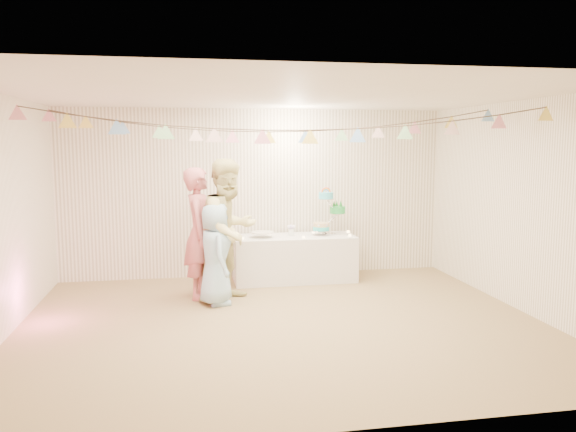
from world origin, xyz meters
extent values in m
plane|color=olive|center=(0.00, 0.00, 0.00)|extent=(6.00, 6.00, 0.00)
plane|color=silver|center=(0.00, 0.00, 2.60)|extent=(6.00, 6.00, 0.00)
plane|color=white|center=(0.00, 2.50, 1.30)|extent=(6.00, 6.00, 0.00)
plane|color=white|center=(0.00, -2.50, 1.30)|extent=(6.00, 6.00, 0.00)
plane|color=white|center=(3.00, 0.00, 1.30)|extent=(5.00, 5.00, 0.00)
cube|color=silver|center=(0.52, 2.02, 0.34)|extent=(1.82, 0.73, 0.68)
cylinder|color=white|center=(0.03, 1.97, 0.76)|extent=(0.34, 0.34, 0.02)
imported|color=#C4666B|center=(-0.91, 1.32, 0.88)|extent=(0.51, 0.70, 1.76)
imported|color=#D9CC85|center=(-0.53, 1.12, 0.94)|extent=(1.16, 1.13, 1.88)
imported|color=#9DC6DE|center=(-0.72, 0.95, 0.66)|extent=(0.51, 0.70, 1.32)
cylinder|color=#FFD88C|center=(-0.28, 1.87, 0.70)|extent=(0.04, 0.04, 0.03)
cylinder|color=#FFD88C|center=(0.17, 2.20, 0.70)|extent=(0.04, 0.04, 0.03)
cylinder|color=#FFD88C|center=(0.62, 1.80, 0.70)|extent=(0.04, 0.04, 0.03)
cylinder|color=#FFD88C|center=(0.87, 2.24, 0.70)|extent=(0.04, 0.04, 0.03)
cylinder|color=#FFD88C|center=(1.34, 1.84, 0.70)|extent=(0.04, 0.04, 0.03)
cylinder|color=#FFD88C|center=(1.42, 2.17, 0.70)|extent=(0.04, 0.04, 0.03)
cylinder|color=#FFD88C|center=(1.41, 2.18, 0.70)|extent=(0.04, 0.04, 0.03)
camera|label=1|loc=(-1.07, -6.19, 2.06)|focal=35.00mm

